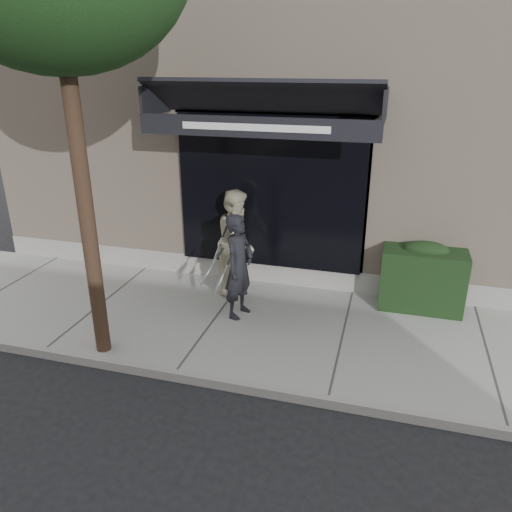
% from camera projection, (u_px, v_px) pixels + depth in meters
% --- Properties ---
extents(ground, '(80.00, 80.00, 0.00)m').
position_uv_depth(ground, '(342.00, 342.00, 7.43)').
color(ground, black).
rests_on(ground, ground).
extents(sidewalk, '(20.00, 3.00, 0.12)m').
position_uv_depth(sidewalk, '(342.00, 338.00, 7.41)').
color(sidewalk, gray).
rests_on(sidewalk, ground).
extents(curb, '(20.00, 0.10, 0.14)m').
position_uv_depth(curb, '(328.00, 402.00, 6.02)').
color(curb, gray).
rests_on(curb, ground).
extents(building_facade, '(14.30, 8.04, 5.64)m').
position_uv_depth(building_facade, '(376.00, 117.00, 10.86)').
color(building_facade, '#C5AD96').
rests_on(building_facade, ground).
extents(hedge, '(1.30, 0.70, 1.14)m').
position_uv_depth(hedge, '(422.00, 276.00, 8.03)').
color(hedge, black).
rests_on(hedge, sidewalk).
extents(pedestrian_front, '(0.80, 0.85, 1.67)m').
position_uv_depth(pedestrian_front, '(239.00, 266.00, 7.66)').
color(pedestrian_front, black).
rests_on(pedestrian_front, sidewalk).
extents(pedestrian_back, '(0.70, 0.98, 1.80)m').
position_uv_depth(pedestrian_back, '(237.00, 241.00, 8.51)').
color(pedestrian_back, beige).
rests_on(pedestrian_back, sidewalk).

